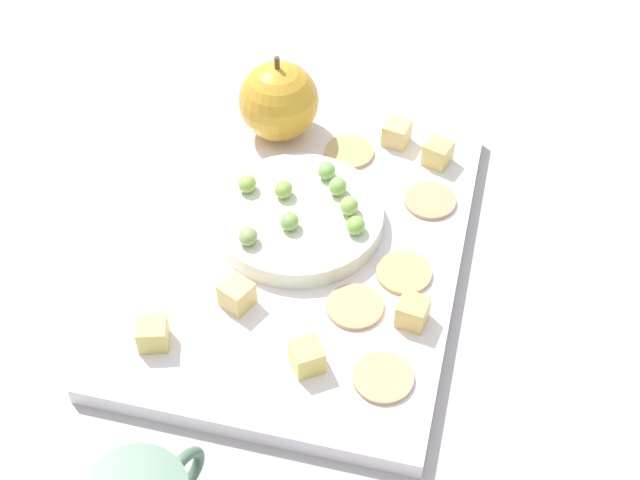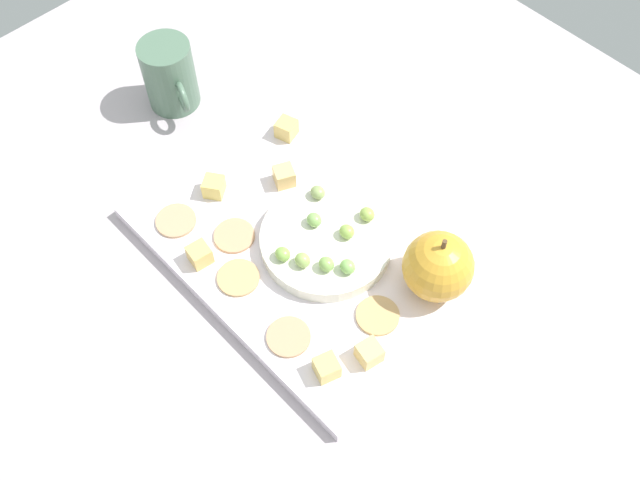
# 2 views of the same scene
# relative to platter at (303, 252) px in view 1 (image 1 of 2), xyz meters

# --- Properties ---
(table) EXTENTS (1.14, 1.03, 0.04)m
(table) POSITION_rel_platter_xyz_m (-0.00, -0.02, -0.03)
(table) COLOR #B6A9B0
(table) RESTS_ON ground
(platter) EXTENTS (0.39, 0.28, 0.02)m
(platter) POSITION_rel_platter_xyz_m (0.00, 0.00, 0.00)
(platter) COLOR white
(platter) RESTS_ON table
(serving_dish) EXTENTS (0.15, 0.15, 0.02)m
(serving_dish) POSITION_rel_platter_xyz_m (-0.02, -0.01, 0.02)
(serving_dish) COLOR white
(serving_dish) RESTS_ON platter
(apple_whole) EXTENTS (0.08, 0.08, 0.08)m
(apple_whole) POSITION_rel_platter_xyz_m (-0.15, -0.06, 0.05)
(apple_whole) COLOR gold
(apple_whole) RESTS_ON platter
(apple_stem) EXTENTS (0.01, 0.01, 0.01)m
(apple_stem) POSITION_rel_platter_xyz_m (-0.15, -0.06, 0.09)
(apple_stem) COLOR brown
(apple_stem) RESTS_ON apple_whole
(cheese_cube_0) EXTENTS (0.03, 0.03, 0.02)m
(cheese_cube_0) POSITION_rel_platter_xyz_m (0.13, 0.04, 0.02)
(cheese_cube_0) COLOR #F0D468
(cheese_cube_0) RESTS_ON platter
(cheese_cube_1) EXTENTS (0.03, 0.03, 0.02)m
(cheese_cube_1) POSITION_rel_platter_xyz_m (-0.16, 0.06, 0.02)
(cheese_cube_1) COLOR #EBC978
(cheese_cube_1) RESTS_ON platter
(cheese_cube_2) EXTENTS (0.03, 0.03, 0.02)m
(cheese_cube_2) POSITION_rel_platter_xyz_m (-0.14, 0.10, 0.02)
(cheese_cube_2) COLOR #EBCA6B
(cheese_cube_2) RESTS_ON platter
(cheese_cube_3) EXTENTS (0.03, 0.03, 0.02)m
(cheese_cube_3) POSITION_rel_platter_xyz_m (0.06, 0.11, 0.02)
(cheese_cube_3) COLOR #EFC268
(cheese_cube_3) RESTS_ON platter
(cheese_cube_4) EXTENTS (0.03, 0.03, 0.02)m
(cheese_cube_4) POSITION_rel_platter_xyz_m (0.13, -0.09, 0.02)
(cheese_cube_4) COLOR #E9C769
(cheese_cube_4) RESTS_ON platter
(cheese_cube_5) EXTENTS (0.03, 0.03, 0.02)m
(cheese_cube_5) POSITION_rel_platter_xyz_m (0.08, -0.04, 0.02)
(cheese_cube_5) COLOR #F2C877
(cheese_cube_5) RESTS_ON platter
(cracker_0) EXTENTS (0.05, 0.05, 0.00)m
(cracker_0) POSITION_rel_platter_xyz_m (-0.08, 0.10, 0.01)
(cracker_0) COLOR tan
(cracker_0) RESTS_ON platter
(cracker_1) EXTENTS (0.05, 0.05, 0.00)m
(cracker_1) POSITION_rel_platter_xyz_m (-0.13, 0.01, 0.01)
(cracker_1) COLOR tan
(cracker_1) RESTS_ON platter
(cracker_2) EXTENTS (0.05, 0.05, 0.00)m
(cracker_2) POSITION_rel_platter_xyz_m (0.06, 0.06, 0.01)
(cracker_2) COLOR tan
(cracker_2) RESTS_ON platter
(cracker_3) EXTENTS (0.05, 0.05, 0.00)m
(cracker_3) POSITION_rel_platter_xyz_m (0.01, 0.09, 0.01)
(cracker_3) COLOR tan
(cracker_3) RESTS_ON platter
(cracker_4) EXTENTS (0.05, 0.05, 0.00)m
(cracker_4) POSITION_rel_platter_xyz_m (0.12, 0.10, 0.01)
(cracker_4) COLOR tan
(cracker_4) RESTS_ON platter
(grape_0) EXTENTS (0.02, 0.02, 0.02)m
(grape_0) POSITION_rel_platter_xyz_m (-0.01, 0.05, 0.04)
(grape_0) COLOR #8BBD50
(grape_0) RESTS_ON serving_dish
(grape_1) EXTENTS (0.02, 0.02, 0.02)m
(grape_1) POSITION_rel_platter_xyz_m (-0.04, -0.03, 0.04)
(grape_1) COLOR #97BE52
(grape_1) RESTS_ON serving_dish
(grape_2) EXTENTS (0.02, 0.02, 0.02)m
(grape_2) POSITION_rel_platter_xyz_m (-0.05, 0.02, 0.04)
(grape_2) COLOR #8DBC5B
(grape_2) RESTS_ON serving_dish
(grape_3) EXTENTS (0.02, 0.02, 0.02)m
(grape_3) POSITION_rel_platter_xyz_m (0.00, -0.01, 0.04)
(grape_3) COLOR #88B75E
(grape_3) RESTS_ON serving_dish
(grape_4) EXTENTS (0.02, 0.02, 0.01)m
(grape_4) POSITION_rel_platter_xyz_m (0.02, -0.04, 0.03)
(grape_4) COLOR #95AC63
(grape_4) RESTS_ON serving_dish
(grape_5) EXTENTS (0.02, 0.02, 0.02)m
(grape_5) POSITION_rel_platter_xyz_m (-0.03, 0.03, 0.04)
(grape_5) COLOR #9CBF5F
(grape_5) RESTS_ON serving_dish
(grape_6) EXTENTS (0.02, 0.02, 0.02)m
(grape_6) POSITION_rel_platter_xyz_m (-0.04, -0.06, 0.04)
(grape_6) COLOR #9ABB52
(grape_6) RESTS_ON serving_dish
(grape_7) EXTENTS (0.02, 0.02, 0.02)m
(grape_7) POSITION_rel_platter_xyz_m (-0.07, 0.00, 0.04)
(grape_7) COLOR #89C360
(grape_7) RESTS_ON serving_dish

